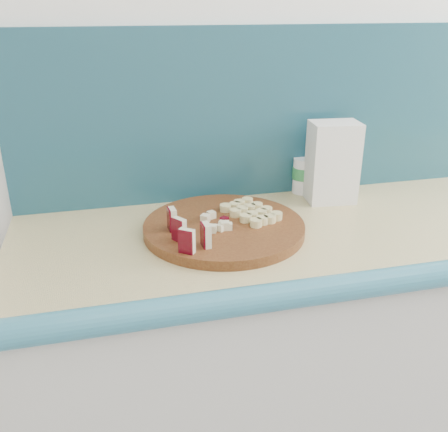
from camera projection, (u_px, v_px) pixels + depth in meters
The scene contains 9 objects.
kitchen_counter at pixel (392, 348), 1.58m from camera, with size 2.20×0.63×0.91m.
backsplash at pixel (373, 108), 1.56m from camera, with size 2.20×0.02×0.50m, color teal.
cutting_board at pixel (224, 228), 1.31m from camera, with size 0.42×0.42×0.03m, color #451F0E.
apple_wedges at pixel (185, 231), 1.19m from camera, with size 0.09×0.17×0.06m.
apple_chunks at pixel (216, 222), 1.28m from camera, with size 0.06×0.07×0.02m.
banana_slices at pixel (251, 212), 1.35m from camera, with size 0.15×0.18×0.02m.
flour_bag at pixel (332, 162), 1.48m from camera, with size 0.14×0.10×0.24m, color white.
canister at pixel (303, 175), 1.56m from camera, with size 0.07×0.07×0.11m.
banana_peel at pixel (257, 221), 1.37m from camera, with size 0.20×0.18×0.01m.
Camera 1 is at (-0.73, 0.38, 1.47)m, focal length 40.00 mm.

